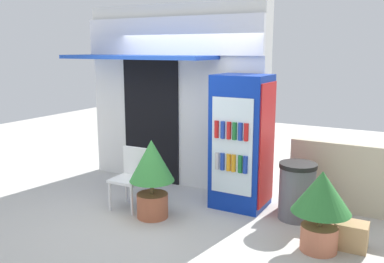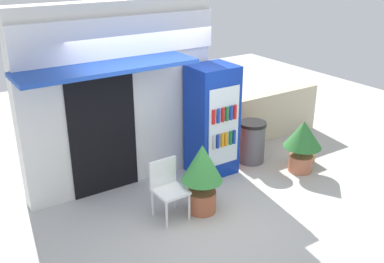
% 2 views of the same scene
% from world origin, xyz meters
% --- Properties ---
extents(ground, '(16.00, 16.00, 0.00)m').
position_xyz_m(ground, '(0.00, 0.00, 0.00)').
color(ground, beige).
extents(storefront_building, '(3.29, 1.10, 2.99)m').
position_xyz_m(storefront_building, '(-0.40, 1.45, 1.55)').
color(storefront_building, silver).
rests_on(storefront_building, ground).
extents(drink_cooler, '(0.77, 0.72, 1.93)m').
position_xyz_m(drink_cooler, '(1.06, 0.93, 0.96)').
color(drink_cooler, '#0C2D9E').
rests_on(drink_cooler, ground).
extents(plastic_chair, '(0.45, 0.46, 0.87)m').
position_xyz_m(plastic_chair, '(-0.31, 0.13, 0.50)').
color(plastic_chair, white).
rests_on(plastic_chair, ground).
extents(potted_plant_near_shop, '(0.61, 0.61, 1.09)m').
position_xyz_m(potted_plant_near_shop, '(0.17, -0.05, 0.66)').
color(potted_plant_near_shop, '#AD5B3D').
rests_on(potted_plant_near_shop, ground).
extents(potted_plant_curbside, '(0.67, 0.67, 0.95)m').
position_xyz_m(potted_plant_curbside, '(2.39, 0.07, 0.60)').
color(potted_plant_curbside, '#BC6B4C').
rests_on(potted_plant_curbside, ground).
extents(trash_bin, '(0.50, 0.50, 0.78)m').
position_xyz_m(trash_bin, '(1.91, 0.85, 0.39)').
color(trash_bin, '#595960').
rests_on(trash_bin, ground).
extents(stone_boundary_wall, '(2.50, 0.23, 0.99)m').
position_xyz_m(stone_boundary_wall, '(2.90, 1.49, 0.49)').
color(stone_boundary_wall, beige).
rests_on(stone_boundary_wall, ground).
extents(cardboard_box, '(0.37, 0.29, 0.31)m').
position_xyz_m(cardboard_box, '(2.71, 0.30, 0.16)').
color(cardboard_box, tan).
rests_on(cardboard_box, ground).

